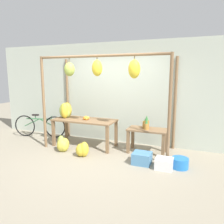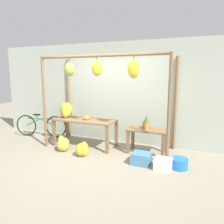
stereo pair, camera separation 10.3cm
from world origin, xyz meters
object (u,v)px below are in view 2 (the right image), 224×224
(banana_pile_on_table, at_px, (66,111))
(banana_pile_ground_right, at_px, (82,149))
(orange_pile, at_px, (86,118))
(blue_bucket, at_px, (179,163))
(fruit_crate_purple, at_px, (163,164))
(parked_bicycle, at_px, (41,126))
(pineapple_cluster, at_px, (146,124))
(banana_pile_ground_left, at_px, (63,144))
(fruit_crate_white, at_px, (141,158))

(banana_pile_on_table, relative_size, banana_pile_ground_right, 1.21)
(banana_pile_ground_right, bearing_deg, orange_pile, 111.29)
(orange_pile, bearing_deg, blue_bucket, -11.62)
(blue_bucket, height_order, fruit_crate_purple, fruit_crate_purple)
(orange_pile, distance_m, parked_bicycle, 1.84)
(fruit_crate_purple, bearing_deg, pineapple_cluster, 125.29)
(banana_pile_on_table, xyz_separation_m, orange_pile, (0.65, -0.05, -0.15))
(banana_pile_ground_right, height_order, parked_bicycle, parked_bicycle)
(banana_pile_ground_right, distance_m, blue_bucket, 2.21)
(banana_pile_ground_left, distance_m, fruit_crate_white, 2.05)
(orange_pile, bearing_deg, banana_pile_on_table, 175.97)
(orange_pile, distance_m, pineapple_cluster, 1.59)
(blue_bucket, bearing_deg, banana_pile_on_table, 169.95)
(banana_pile_ground_right, bearing_deg, fruit_crate_purple, 0.11)
(fruit_crate_white, bearing_deg, banana_pile_on_table, 164.85)
(parked_bicycle, bearing_deg, pineapple_cluster, -2.13)
(orange_pile, bearing_deg, parked_bicycle, 171.17)
(banana_pile_ground_right, distance_m, fruit_crate_purple, 1.90)
(orange_pile, xyz_separation_m, pineapple_cluster, (1.58, 0.15, -0.05))
(orange_pile, relative_size, fruit_crate_purple, 0.47)
(banana_pile_on_table, bearing_deg, blue_bucket, -10.05)
(banana_pile_on_table, relative_size, banana_pile_ground_left, 1.06)
(blue_bucket, bearing_deg, banana_pile_ground_right, -175.55)
(fruit_crate_white, relative_size, parked_bicycle, 0.24)
(pineapple_cluster, bearing_deg, banana_pile_on_table, -177.35)
(orange_pile, distance_m, banana_pile_ground_right, 0.95)
(fruit_crate_purple, bearing_deg, banana_pile_on_table, 165.69)
(banana_pile_ground_right, relative_size, fruit_crate_white, 0.90)
(parked_bicycle, relative_size, fruit_crate_purple, 4.58)
(orange_pile, height_order, fruit_crate_purple, orange_pile)
(banana_pile_ground_right, bearing_deg, banana_pile_ground_left, 167.92)
(banana_pile_on_table, bearing_deg, orange_pile, -4.03)
(banana_pile_on_table, relative_size, fruit_crate_purple, 1.21)
(fruit_crate_white, distance_m, fruit_crate_purple, 0.50)
(banana_pile_ground_left, distance_m, fruit_crate_purple, 2.55)
(orange_pile, relative_size, parked_bicycle, 0.10)
(orange_pile, xyz_separation_m, banana_pile_ground_right, (0.26, -0.68, -0.61))
(banana_pile_ground_right, distance_m, fruit_crate_white, 1.42)
(blue_bucket, distance_m, parked_bicycle, 4.30)
(pineapple_cluster, height_order, parked_bicycle, pineapple_cluster)
(fruit_crate_white, relative_size, fruit_crate_purple, 1.11)
(orange_pile, xyz_separation_m, fruit_crate_white, (1.68, -0.59, -0.65))
(banana_pile_on_table, distance_m, orange_pile, 0.67)
(pineapple_cluster, bearing_deg, parked_bicycle, 177.87)
(banana_pile_ground_left, bearing_deg, fruit_crate_white, -1.24)
(banana_pile_ground_right, distance_m, parked_bicycle, 2.25)
(banana_pile_on_table, distance_m, banana_pile_ground_right, 1.40)
(pineapple_cluster, bearing_deg, banana_pile_ground_left, -160.60)
(blue_bucket, xyz_separation_m, parked_bicycle, (-4.23, 0.78, 0.24))
(pineapple_cluster, relative_size, blue_bucket, 0.93)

